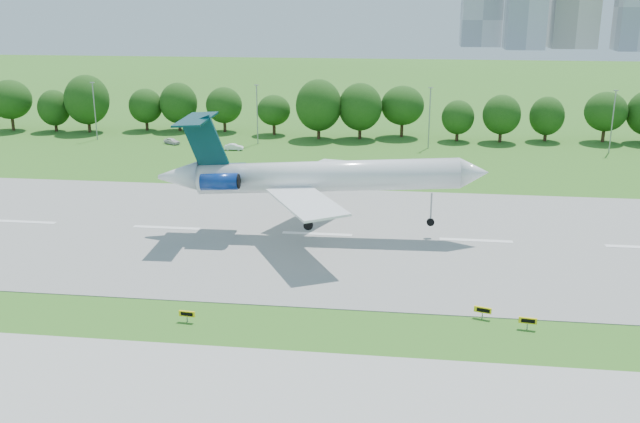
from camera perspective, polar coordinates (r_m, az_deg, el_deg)
The scene contains 10 objects.
ground at distance 68.35m, azimuth -3.03°, elevation -8.49°, with size 600.00×600.00×0.00m, color #32651A.
runway at distance 91.28m, azimuth -0.23°, elevation -1.82°, with size 400.00×45.00×0.08m, color gray.
tree_line at distance 154.90m, azimuth 3.07°, elevation 8.22°, with size 288.40×8.40×10.40m.
light_poles at distance 145.24m, azimuth 1.77°, elevation 7.72°, with size 175.90×0.25×12.19m.
airliner at distance 89.11m, azimuth -0.75°, elevation 2.91°, with size 41.64×30.30×13.86m.
taxi_sign_left at distance 68.25m, azimuth -10.60°, elevation -8.06°, with size 1.58×0.33×1.10m.
taxi_sign_centre at distance 68.39m, azimuth 16.28°, elevation -8.39°, with size 1.64×0.40×1.15m.
taxi_sign_right at distance 69.51m, azimuth 12.89°, elevation -7.70°, with size 1.63×0.66×1.16m.
service_vehicle_a at distance 143.18m, azimuth -6.91°, elevation 5.15°, with size 1.30×3.74×1.23m, color white.
service_vehicle_b at distance 151.09m, azimuth -11.77°, elevation 5.54°, with size 1.51×3.75×1.28m, color silver.
Camera 1 is at (11.45, -60.76, 29.13)m, focal length 40.00 mm.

